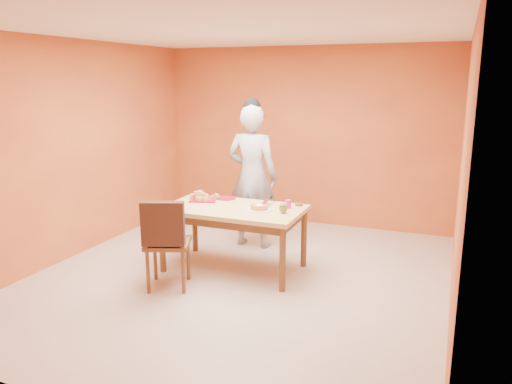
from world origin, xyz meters
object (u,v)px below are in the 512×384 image
at_px(dining_chair, 167,241).
at_px(checker_tin, 299,205).
at_px(dining_table, 234,215).
at_px(magenta_glass, 288,204).
at_px(person, 252,177).
at_px(pastry_platter, 204,199).
at_px(red_dinner_plate, 227,198).
at_px(egg_ornament, 283,208).
at_px(sponge_cake, 259,207).

relative_size(dining_chair, checker_tin, 10.93).
bearing_deg(dining_table, magenta_glass, 17.77).
distance_m(person, checker_tin, 0.99).
relative_size(pastry_platter, red_dinner_plate, 1.36).
distance_m(dining_chair, egg_ornament, 1.32).
relative_size(person, pastry_platter, 6.02).
bearing_deg(dining_table, pastry_platter, 159.50).
height_order(person, pastry_platter, person).
bearing_deg(egg_ornament, checker_tin, 75.95).
distance_m(person, red_dinner_plate, 0.59).
distance_m(dining_table, person, 0.94).
height_order(red_dinner_plate, magenta_glass, magenta_glass).
bearing_deg(dining_table, red_dinner_plate, 126.48).
relative_size(dining_table, red_dinner_plate, 6.91).
bearing_deg(egg_ornament, sponge_cake, 169.45).
xyz_separation_m(egg_ornament, magenta_glass, (-0.02, 0.23, -0.01)).
bearing_deg(magenta_glass, checker_tin, 63.61).
distance_m(dining_table, sponge_cake, 0.35).
xyz_separation_m(person, pastry_platter, (-0.35, -0.71, -0.18)).
xyz_separation_m(pastry_platter, red_dinner_plate, (0.23, 0.16, -0.00)).
bearing_deg(red_dinner_plate, egg_ornament, -23.56).
xyz_separation_m(dining_chair, checker_tin, (1.13, 1.10, 0.25)).
relative_size(dining_table, pastry_platter, 5.07).
relative_size(dining_table, checker_tin, 17.39).
xyz_separation_m(red_dinner_plate, magenta_glass, (0.86, -0.15, 0.04)).
xyz_separation_m(person, checker_tin, (0.81, -0.54, -0.18)).
height_order(dining_table, person, person).
bearing_deg(red_dinner_plate, sponge_cake, -31.55).
bearing_deg(dining_chair, egg_ornament, 12.19).
height_order(person, egg_ornament, person).
bearing_deg(red_dinner_plate, person, 77.44).
height_order(person, sponge_cake, person).
height_order(dining_table, checker_tin, checker_tin).
height_order(magenta_glass, checker_tin, magenta_glass).
bearing_deg(sponge_cake, dining_table, 178.16).
relative_size(pastry_platter, sponge_cake, 1.58).
distance_m(pastry_platter, egg_ornament, 1.13).
height_order(sponge_cake, magenta_glass, magenta_glass).
relative_size(dining_table, person, 0.84).
relative_size(dining_table, magenta_glass, 16.44).
height_order(dining_table, egg_ornament, egg_ornament).
distance_m(dining_chair, magenta_glass, 1.44).
xyz_separation_m(dining_chair, red_dinner_plate, (0.19, 1.10, 0.25)).
xyz_separation_m(person, egg_ornament, (0.76, -0.92, -0.13)).
xyz_separation_m(pastry_platter, egg_ornament, (1.11, -0.22, 0.05)).
height_order(person, checker_tin, person).
bearing_deg(checker_tin, egg_ornament, -98.66).
relative_size(red_dinner_plate, egg_ornament, 1.88).
bearing_deg(pastry_platter, dining_table, -20.50).
distance_m(dining_table, checker_tin, 0.77).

